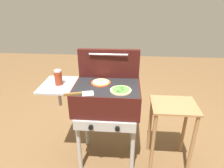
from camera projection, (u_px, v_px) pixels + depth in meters
name	position (u px, v px, depth m)	size (l,w,h in m)	color
ground_plane	(108.00, 156.00, 2.26)	(8.00, 8.00, 0.00)	brown
grill	(106.00, 99.00, 1.94)	(0.96, 0.53, 0.90)	#38110F
grill_lid_open	(109.00, 63.00, 2.01)	(0.63, 0.08, 0.30)	#38110F
pizza_cheese	(101.00, 82.00, 1.93)	(0.19, 0.19, 0.03)	#C64723
pizza_veggie	(121.00, 90.00, 1.77)	(0.19, 0.19, 0.03)	#E0C17F
sauce_jar	(58.00, 77.00, 1.88)	(0.07, 0.07, 0.15)	maroon
spatula	(79.00, 94.00, 1.71)	(0.27, 0.12, 0.02)	#B7BABF
prep_table	(172.00, 122.00, 1.99)	(0.44, 0.36, 0.72)	olive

